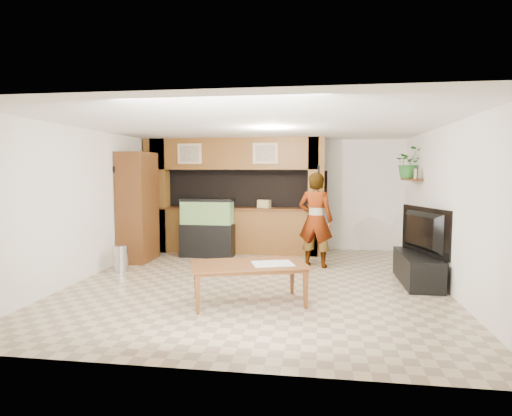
% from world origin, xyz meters
% --- Properties ---
extents(floor, '(6.50, 6.50, 0.00)m').
position_xyz_m(floor, '(0.00, 0.00, 0.00)').
color(floor, tan).
rests_on(floor, ground).
extents(ceiling, '(6.50, 6.50, 0.00)m').
position_xyz_m(ceiling, '(0.00, 0.00, 2.60)').
color(ceiling, white).
rests_on(ceiling, wall_back).
extents(wall_back, '(6.00, 0.00, 6.00)m').
position_xyz_m(wall_back, '(0.00, 3.25, 1.30)').
color(wall_back, silver).
rests_on(wall_back, floor).
extents(wall_left, '(0.00, 6.50, 6.50)m').
position_xyz_m(wall_left, '(-3.00, 0.00, 1.30)').
color(wall_left, silver).
rests_on(wall_left, floor).
extents(wall_right, '(0.00, 6.50, 6.50)m').
position_xyz_m(wall_right, '(3.00, 0.00, 1.30)').
color(wall_right, silver).
rests_on(wall_right, floor).
extents(partition, '(4.20, 0.99, 2.60)m').
position_xyz_m(partition, '(-0.95, 2.64, 1.31)').
color(partition, brown).
rests_on(partition, floor).
extents(wall_clock, '(0.05, 0.25, 0.25)m').
position_xyz_m(wall_clock, '(-2.97, 1.00, 1.90)').
color(wall_clock, black).
rests_on(wall_clock, wall_left).
extents(wall_shelf, '(0.25, 0.90, 0.04)m').
position_xyz_m(wall_shelf, '(2.85, 1.95, 1.70)').
color(wall_shelf, brown).
rests_on(wall_shelf, wall_right).
extents(pantry_cabinet, '(0.56, 0.92, 2.25)m').
position_xyz_m(pantry_cabinet, '(-2.70, 1.35, 1.12)').
color(pantry_cabinet, brown).
rests_on(pantry_cabinet, floor).
extents(trash_can, '(0.27, 0.27, 0.49)m').
position_xyz_m(trash_can, '(-2.62, 0.36, 0.25)').
color(trash_can, '#B2B2B7').
rests_on(trash_can, floor).
extents(aquarium, '(1.15, 0.43, 1.27)m').
position_xyz_m(aquarium, '(-1.38, 1.95, 0.62)').
color(aquarium, black).
rests_on(aquarium, floor).
extents(tv_stand, '(0.54, 1.47, 0.49)m').
position_xyz_m(tv_stand, '(2.65, 0.31, 0.24)').
color(tv_stand, black).
rests_on(tv_stand, floor).
extents(television, '(0.61, 1.34, 0.78)m').
position_xyz_m(television, '(2.65, 0.31, 0.88)').
color(television, black).
rests_on(television, tv_stand).
extents(photo_frame, '(0.03, 0.15, 0.19)m').
position_xyz_m(photo_frame, '(2.85, 1.63, 1.82)').
color(photo_frame, tan).
rests_on(photo_frame, wall_shelf).
extents(potted_plant, '(0.67, 0.62, 0.64)m').
position_xyz_m(potted_plant, '(2.82, 2.11, 2.04)').
color(potted_plant, '#2D712D').
rests_on(potted_plant, wall_shelf).
extents(person, '(0.75, 0.58, 1.84)m').
position_xyz_m(person, '(0.95, 1.30, 0.92)').
color(person, tan).
rests_on(person, floor).
extents(microphone, '(0.04, 0.11, 0.17)m').
position_xyz_m(microphone, '(1.00, 1.14, 1.89)').
color(microphone, black).
rests_on(microphone, person).
extents(dining_table, '(1.81, 1.35, 0.57)m').
position_xyz_m(dining_table, '(0.05, -1.20, 0.28)').
color(dining_table, brown).
rests_on(dining_table, floor).
extents(newspaper_a, '(0.66, 0.56, 0.01)m').
position_xyz_m(newspaper_a, '(0.37, -1.13, 0.57)').
color(newspaper_a, silver).
rests_on(newspaper_a, dining_table).
extents(counter_box, '(0.31, 0.24, 0.18)m').
position_xyz_m(counter_box, '(-0.20, 2.45, 1.13)').
color(counter_box, tan).
rests_on(counter_box, partition).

